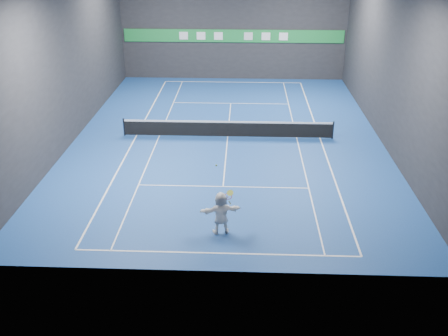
{
  "coord_description": "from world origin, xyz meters",
  "views": [
    {
      "loc": [
        0.92,
        -27.66,
        11.16
      ],
      "look_at": [
        0.09,
        -7.46,
        1.5
      ],
      "focal_mm": 40.0,
      "sensor_mm": 36.0,
      "label": 1
    }
  ],
  "objects_px": {
    "tennis_ball": "(216,165)",
    "tennis_net": "(228,128)",
    "tennis_racket": "(229,197)",
    "player": "(221,213)"
  },
  "relations": [
    {
      "from": "tennis_ball",
      "to": "tennis_racket",
      "type": "bearing_deg",
      "value": -0.95
    },
    {
      "from": "tennis_ball",
      "to": "tennis_racket",
      "type": "distance_m",
      "value": 1.44
    },
    {
      "from": "tennis_net",
      "to": "tennis_racket",
      "type": "height_order",
      "value": "tennis_racket"
    },
    {
      "from": "tennis_ball",
      "to": "tennis_racket",
      "type": "relative_size",
      "value": 0.11
    },
    {
      "from": "player",
      "to": "tennis_racket",
      "type": "relative_size",
      "value": 2.75
    },
    {
      "from": "player",
      "to": "tennis_racket",
      "type": "bearing_deg",
      "value": 175.85
    },
    {
      "from": "tennis_ball",
      "to": "tennis_net",
      "type": "xyz_separation_m",
      "value": [
        0.09,
        10.36,
        -2.46
      ]
    },
    {
      "from": "tennis_ball",
      "to": "player",
      "type": "bearing_deg",
      "value": -17.32
    },
    {
      "from": "tennis_racket",
      "to": "tennis_ball",
      "type": "bearing_deg",
      "value": 179.05
    },
    {
      "from": "player",
      "to": "tennis_ball",
      "type": "relative_size",
      "value": 25.2
    }
  ]
}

